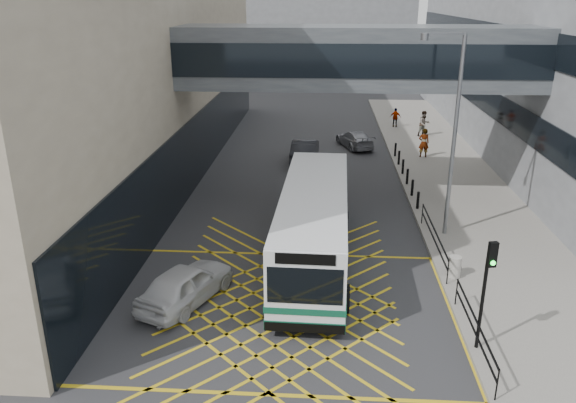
% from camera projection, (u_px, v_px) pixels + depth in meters
% --- Properties ---
extents(ground, '(120.00, 120.00, 0.00)m').
position_uv_depth(ground, '(281.00, 310.00, 19.78)').
color(ground, '#333335').
extents(building_far, '(28.00, 16.00, 18.00)m').
position_uv_depth(building_far, '(300.00, 7.00, 72.97)').
color(building_far, gray).
rests_on(building_far, ground).
extents(skybridge, '(20.00, 4.10, 3.00)m').
position_uv_depth(skybridge, '(358.00, 57.00, 28.24)').
color(skybridge, '#4A4F54').
rests_on(skybridge, ground).
extents(pavement, '(6.00, 54.00, 0.16)m').
position_uv_depth(pavement, '(451.00, 181.00, 33.25)').
color(pavement, gray).
rests_on(pavement, ground).
extents(box_junction, '(12.00, 9.00, 0.01)m').
position_uv_depth(box_junction, '(281.00, 310.00, 19.78)').
color(box_junction, gold).
rests_on(box_junction, ground).
extents(bus, '(3.10, 11.46, 3.19)m').
position_uv_depth(bus, '(314.00, 224.00, 22.76)').
color(bus, white).
rests_on(bus, ground).
extents(car_white, '(3.54, 4.98, 1.47)m').
position_uv_depth(car_white, '(186.00, 284.00, 20.05)').
color(car_white, silver).
rests_on(car_white, ground).
extents(car_dark, '(2.12, 4.97, 1.53)m').
position_uv_depth(car_dark, '(305.00, 150.00, 37.15)').
color(car_dark, black).
rests_on(car_dark, ground).
extents(car_silver, '(3.01, 4.49, 1.29)m').
position_uv_depth(car_silver, '(355.00, 139.00, 40.69)').
color(car_silver, gray).
rests_on(car_silver, ground).
extents(traffic_light, '(0.28, 0.44, 3.66)m').
position_uv_depth(traffic_light, '(487.00, 280.00, 16.49)').
color(traffic_light, black).
rests_on(traffic_light, pavement).
extents(street_lamp, '(1.99, 0.77, 8.85)m').
position_uv_depth(street_lamp, '(451.00, 125.00, 23.96)').
color(street_lamp, slate).
rests_on(street_lamp, pavement).
extents(litter_bin, '(0.48, 0.48, 0.83)m').
position_uv_depth(litter_bin, '(455.00, 267.00, 21.65)').
color(litter_bin, '#ADA89E').
rests_on(litter_bin, pavement).
extents(kerb_railings, '(0.05, 12.54, 1.00)m').
position_uv_depth(kerb_railings, '(450.00, 269.00, 20.77)').
color(kerb_railings, black).
rests_on(kerb_railings, pavement).
extents(bollards, '(0.14, 10.14, 0.90)m').
position_uv_depth(bollards, '(405.00, 171.00, 33.24)').
color(bollards, black).
rests_on(bollards, pavement).
extents(pedestrian_a, '(0.80, 0.59, 1.93)m').
position_uv_depth(pedestrian_a, '(424.00, 143.00, 37.57)').
color(pedestrian_a, gray).
rests_on(pedestrian_a, pavement).
extents(pedestrian_b, '(1.09, 0.89, 1.94)m').
position_uv_depth(pedestrian_b, '(424.00, 124.00, 43.14)').
color(pedestrian_b, gray).
rests_on(pedestrian_b, pavement).
extents(pedestrian_c, '(0.99, 0.62, 1.56)m').
position_uv_depth(pedestrian_c, '(395.00, 118.00, 46.21)').
color(pedestrian_c, gray).
rests_on(pedestrian_c, pavement).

